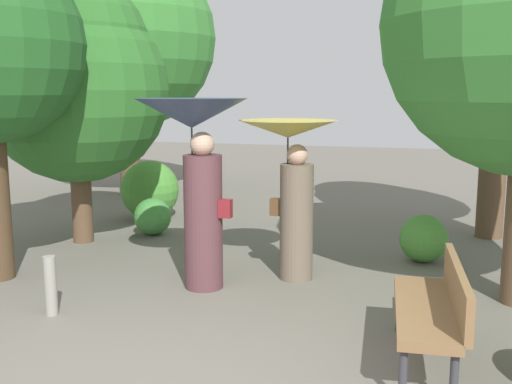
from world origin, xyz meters
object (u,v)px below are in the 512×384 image
Objects in this scene: person_left at (196,153)px; tree_mid_right at (503,18)px; tree_near_left at (76,77)px; tree_mid_left at (125,24)px; person_right at (292,171)px; park_bench at (435,305)px; path_marker_post at (51,286)px.

tree_mid_right is at bearing -36.42° from person_left.
tree_near_left is 0.68× the size of tree_mid_left.
person_left is 1.14× the size of person_right.
tree_near_left is 0.78× the size of tree_mid_right.
park_bench is 3.60m from path_marker_post.
person_left is at bearing -55.39° from tree_mid_left.
path_marker_post is (-1.98, -1.82, -0.98)m from person_right.
tree_near_left is at bearing 66.95° from person_left.
tree_near_left is 4.38m from tree_mid_left.
park_bench is (1.61, -1.92, -0.76)m from person_right.
tree_mid_right is at bearing -15.86° from tree_mid_left.
person_right reaches higher than park_bench.
tree_near_left reaches higher than park_bench.
tree_mid_right is (7.07, -2.01, -0.33)m from tree_mid_left.
person_left is 1.37× the size of park_bench.
tree_mid_right is at bearing -32.62° from person_right.
tree_mid_left is 7.85m from path_marker_post.
path_marker_post is at bearing 140.55° from person_right.
person_right is at bearing -144.29° from park_bench.
tree_mid_right is at bearing 46.59° from path_marker_post.
park_bench is 5.92m from tree_near_left.
tree_mid_right reaches higher than person_right.
path_marker_post is at bearing -63.48° from tree_near_left.
person_right is 7.07m from tree_mid_left.
park_bench is 0.40× the size of tree_near_left.
park_bench is 5.49m from tree_mid_right.
tree_mid_left is at bearing 164.14° from tree_mid_right.
person_right is (0.93, 0.60, -0.23)m from person_left.
path_marker_post is (-3.59, 0.10, -0.22)m from park_bench.
person_right is 0.38× the size of tree_mid_right.
tree_mid_left is at bearing 52.02° from person_right.
park_bench is 0.27× the size of tree_mid_left.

